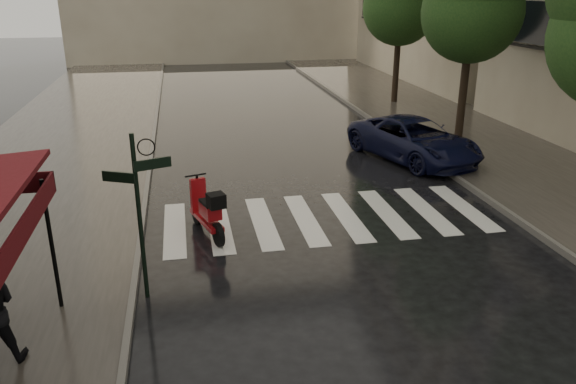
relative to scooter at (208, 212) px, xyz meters
name	(u,v)px	position (x,y,z in m)	size (l,w,h in m)	color
sidewalk_near	(54,161)	(-4.57, 6.50, -0.53)	(6.00, 60.00, 0.12)	#38332D
sidewalk_far	(477,139)	(10.18, 6.50, -0.53)	(5.50, 60.00, 0.12)	#38332D
curb_near	(151,156)	(-1.52, 6.50, -0.51)	(0.12, 60.00, 0.16)	#595651
curb_far	(405,142)	(7.38, 6.50, -0.51)	(0.12, 60.00, 0.16)	#595651
crosswalk	(326,217)	(2.91, 0.50, -0.58)	(7.85, 3.20, 0.01)	silver
signpost	(139,204)	(-1.26, -2.50, 1.24)	(1.17, 0.29, 3.10)	black
scooter	(208,212)	(0.00, 0.00, 0.00)	(0.85, 1.87, 1.27)	black
parked_car	(414,139)	(6.93, 4.74, 0.09)	(2.23, 4.84, 1.35)	black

